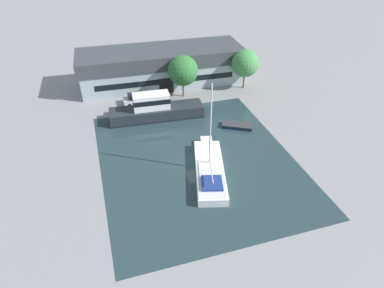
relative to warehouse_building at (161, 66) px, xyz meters
name	(u,v)px	position (x,y,z in m)	size (l,w,h in m)	color
ground_plane	(197,160)	(-0.98, -23.44, -3.07)	(440.00, 440.00, 0.00)	gray
water_canal	(197,160)	(-0.98, -23.44, -3.06)	(23.08, 27.83, 0.01)	#23383D
warehouse_building	(161,66)	(0.00, 0.00, 0.00)	(28.26, 9.90, 6.05)	#99A8B2
quay_tree_near_building	(183,71)	(2.15, -6.23, 1.38)	(4.80, 4.80, 6.85)	brown
quay_tree_by_water	(245,63)	(12.89, -6.18, 1.34)	(4.55, 4.55, 6.69)	brown
parked_car	(136,99)	(-5.67, -6.56, -2.22)	(4.20, 1.98, 1.71)	silver
sailboat_moored	(210,169)	(-0.37, -26.32, -2.48)	(5.95, 12.25, 11.04)	white
motor_cruiser	(155,109)	(-3.68, -11.85, -1.66)	(13.90, 4.14, 3.92)	#23282D
small_dinghy	(237,126)	(6.78, -17.85, -2.80)	(4.54, 3.53, 0.51)	#19234C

